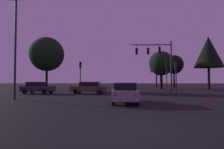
{
  "coord_description": "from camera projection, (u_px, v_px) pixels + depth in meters",
  "views": [
    {
      "loc": [
        -0.39,
        -6.76,
        1.69
      ],
      "look_at": [
        -1.54,
        19.14,
        2.5
      ],
      "focal_mm": 30.78,
      "sensor_mm": 36.0,
      "label": 1
    }
  ],
  "objects": [
    {
      "name": "traffic_light_corner_left",
      "position": [
        176.0,
        72.0,
        21.66
      ],
      "size": [
        0.34,
        0.37,
        3.78
      ],
      "color": "#232326",
      "rests_on": "ground"
    },
    {
      "name": "traffic_light_corner_right",
      "position": [
        80.0,
        71.0,
        27.5
      ],
      "size": [
        0.32,
        0.36,
        4.37
      ],
      "color": "#232326",
      "rests_on": "ground"
    },
    {
      "name": "tree_left_far",
      "position": [
        174.0,
        65.0,
        40.84
      ],
      "size": [
        4.03,
        4.03,
        7.11
      ],
      "color": "black",
      "rests_on": "ground"
    },
    {
      "name": "tree_behind_sign",
      "position": [
        156.0,
        65.0,
        46.63
      ],
      "size": [
        3.25,
        3.25,
        7.26
      ],
      "color": "black",
      "rests_on": "ground"
    },
    {
      "name": "car_crossing_left",
      "position": [
        38.0,
        88.0,
        24.28
      ],
      "size": [
        4.14,
        2.23,
        1.52
      ],
      "color": "#232328",
      "rests_on": "ground"
    },
    {
      "name": "ground_plane",
      "position": [
        123.0,
        91.0,
        31.14
      ],
      "size": [
        168.0,
        168.0,
        0.0
      ],
      "primitive_type": "plane",
      "color": "black",
      "rests_on": "ground"
    },
    {
      "name": "tree_center_horizon",
      "position": [
        47.0,
        54.0,
        33.38
      ],
      "size": [
        5.91,
        5.91,
        9.22
      ],
      "color": "black",
      "rests_on": "ground"
    },
    {
      "name": "traffic_light_median",
      "position": [
        167.0,
        70.0,
        28.21
      ],
      "size": [
        0.3,
        0.35,
        4.48
      ],
      "color": "#232326",
      "rests_on": "ground"
    },
    {
      "name": "car_nearside_lane",
      "position": [
        125.0,
        92.0,
        14.33
      ],
      "size": [
        1.82,
        4.42,
        1.52
      ],
      "color": "gray",
      "rests_on": "ground"
    },
    {
      "name": "tree_right_cluster",
      "position": [
        208.0,
        52.0,
        35.91
      ],
      "size": [
        5.29,
        5.29,
        9.98
      ],
      "color": "black",
      "rests_on": "ground"
    },
    {
      "name": "tree_lot_edge",
      "position": [
        161.0,
        63.0,
        36.93
      ],
      "size": [
        4.71,
        4.71,
        7.35
      ],
      "color": "black",
      "rests_on": "ground"
    },
    {
      "name": "parking_lot_lamp_post",
      "position": [
        16.0,
        35.0,
        16.69
      ],
      "size": [
        1.7,
        0.36,
        9.0
      ],
      "color": "#232326",
      "rests_on": "ground"
    },
    {
      "name": "traffic_signal_mast_arm",
      "position": [
        158.0,
        56.0,
        26.21
      ],
      "size": [
        5.89,
        0.42,
        7.1
      ],
      "color": "#232326",
      "rests_on": "ground"
    },
    {
      "name": "car_crossing_right",
      "position": [
        89.0,
        88.0,
        24.13
      ],
      "size": [
        4.58,
        2.11,
        1.52
      ],
      "color": "#473828",
      "rests_on": "ground"
    }
  ]
}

